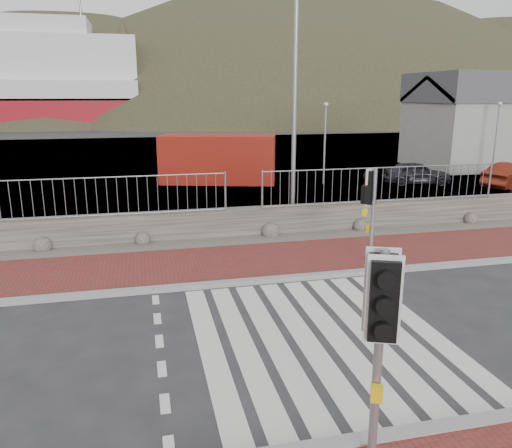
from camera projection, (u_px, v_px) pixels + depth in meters
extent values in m
plane|color=#28282B|center=(320.00, 337.00, 9.53)|extent=(220.00, 220.00, 0.00)
cube|color=maroon|center=(264.00, 261.00, 13.76)|extent=(40.00, 3.00, 0.08)
cube|color=gray|center=(397.00, 436.00, 6.69)|extent=(40.00, 0.25, 0.12)
cube|color=gray|center=(278.00, 279.00, 12.35)|extent=(40.00, 0.25, 0.12)
cube|color=silver|center=(211.00, 349.00, 9.07)|extent=(0.42, 5.60, 0.01)
cube|color=silver|center=(243.00, 345.00, 9.20)|extent=(0.42, 5.60, 0.01)
cube|color=silver|center=(274.00, 341.00, 9.33)|extent=(0.42, 5.60, 0.01)
cube|color=silver|center=(305.00, 338.00, 9.46)|extent=(0.42, 5.60, 0.01)
cube|color=silver|center=(335.00, 335.00, 9.59)|extent=(0.42, 5.60, 0.01)
cube|color=silver|center=(363.00, 332.00, 9.72)|extent=(0.42, 5.60, 0.01)
cube|color=silver|center=(392.00, 328.00, 9.85)|extent=(0.42, 5.60, 0.01)
cube|color=silver|center=(419.00, 325.00, 9.98)|extent=(0.42, 5.60, 0.01)
cube|color=#59544C|center=(248.00, 241.00, 15.65)|extent=(40.00, 1.50, 0.06)
cube|color=#47413A|center=(243.00, 222.00, 16.30)|extent=(40.00, 0.60, 0.90)
cylinder|color=gray|center=(85.00, 178.00, 14.70)|extent=(8.40, 0.04, 0.04)
cylinder|color=gray|center=(225.00, 192.00, 15.76)|extent=(0.07, 0.07, 1.20)
cylinder|color=gray|center=(383.00, 168.00, 16.79)|extent=(8.40, 0.04, 0.04)
cylinder|color=gray|center=(262.00, 190.00, 16.02)|extent=(0.07, 0.07, 1.20)
cylinder|color=gray|center=(490.00, 181.00, 17.85)|extent=(0.07, 0.07, 1.20)
cube|color=#4C4C4F|center=(186.00, 159.00, 35.84)|extent=(120.00, 40.00, 0.50)
cube|color=#3F4C54|center=(163.00, 128.00, 68.84)|extent=(220.00, 50.00, 0.05)
cube|color=silver|center=(23.00, 60.00, 67.37)|extent=(30.00, 12.00, 6.00)
cube|color=silver|center=(19.00, 29.00, 66.37)|extent=(18.00, 10.00, 2.50)
cube|color=#9E9E99|center=(507.00, 134.00, 32.15)|extent=(12.00, 6.00, 4.00)
ellipsoid|color=#2B301D|center=(81.00, 228.00, 94.19)|extent=(106.40, 68.40, 76.00)
ellipsoid|color=#2B301D|center=(306.00, 243.00, 105.49)|extent=(140.00, 90.00, 100.00)
ellipsoid|color=#2B301D|center=(495.00, 205.00, 113.78)|extent=(112.00, 72.00, 80.00)
cylinder|color=gray|center=(378.00, 362.00, 5.93)|extent=(0.11, 0.11, 2.81)
cube|color=gold|center=(376.00, 388.00, 6.02)|extent=(0.16, 0.13, 0.22)
cube|color=black|center=(382.00, 295.00, 5.72)|extent=(0.46, 0.37, 1.05)
sphere|color=#0CE53F|center=(381.00, 319.00, 5.79)|extent=(0.15, 0.15, 0.15)
cylinder|color=gray|center=(373.00, 218.00, 13.24)|extent=(0.10, 0.10, 2.64)
cube|color=gold|center=(372.00, 230.00, 13.33)|extent=(0.15, 0.12, 0.21)
cube|color=black|center=(375.00, 188.00, 13.04)|extent=(0.44, 0.36, 0.99)
sphere|color=#0CE53F|center=(374.00, 198.00, 13.11)|extent=(0.14, 0.14, 0.14)
cube|color=black|center=(366.00, 195.00, 12.89)|extent=(0.25, 0.22, 0.47)
cylinder|color=gray|center=(295.00, 100.00, 16.51)|extent=(0.15, 0.15, 8.59)
cube|color=maroon|center=(218.00, 159.00, 26.12)|extent=(6.35, 3.99, 2.46)
imported|color=black|center=(417.00, 173.00, 25.65)|extent=(3.60, 2.07, 1.15)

